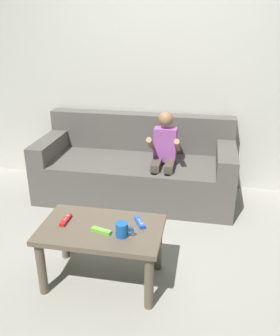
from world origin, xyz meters
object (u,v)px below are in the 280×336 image
Objects in this scene: couch at (136,169)px; coffee_table at (102,237)px; game_remote_lime_near_edge at (101,231)px; person_seated_on_couch at (164,155)px; game_remote_red_center at (66,220)px; game_remote_blue_far_corner at (140,222)px; coffee_mug at (122,230)px.

couch is 1.35m from coffee_table.
game_remote_lime_near_edge is (0.05, -1.40, 0.16)m from couch.
game_remote_lime_near_edge is (-0.25, -1.23, -0.09)m from person_seated_on_couch.
game_remote_red_center is at bearing -114.75° from person_seated_on_couch.
couch is at bearing 92.11° from game_remote_lime_near_edge.
person_seated_on_couch is 6.60× the size of game_remote_blue_far_corner.
game_remote_red_center and game_remote_blue_far_corner have the same top height.
coffee_table is 5.85× the size of game_remote_blue_far_corner.
game_remote_red_center is (-0.26, 0.02, 0.09)m from coffee_table.
game_remote_blue_far_corner is at bearing -77.48° from couch.
game_remote_blue_far_corner reaches higher than coffee_table.
game_remote_lime_near_edge and game_remote_red_center have the same top height.
game_remote_red_center is 0.51m from game_remote_blue_far_corner.
game_remote_red_center is (-0.23, -1.32, 0.16)m from couch.
person_seated_on_couch reaches higher than couch.
person_seated_on_couch is 1.13× the size of coffee_table.
coffee_table is 0.22m from coffee_mug.
game_remote_lime_near_edge is at bearing -87.89° from couch.
person_seated_on_couch is 6.40× the size of game_remote_lime_near_edge.
coffee_table is 0.11m from game_remote_lime_near_edge.
person_seated_on_couch reaches higher than coffee_table.
game_remote_lime_near_edge is at bearing -16.69° from game_remote_red_center.
couch is at bearing 91.36° from coffee_table.
coffee_table is 0.28m from game_remote_blue_far_corner.
coffee_table is at bearing -103.03° from person_seated_on_couch.
person_seated_on_couch reaches higher than game_remote_red_center.
game_remote_red_center is (-0.53, -1.15, -0.09)m from person_seated_on_couch.
couch is 13.89× the size of game_remote_blue_far_corner.
game_remote_blue_far_corner is 1.19× the size of coffee_mug.
game_remote_lime_near_edge is at bearing 174.29° from coffee_mug.
game_remote_blue_far_corner is 0.19m from coffee_mug.
game_remote_lime_near_edge is 1.22× the size of coffee_mug.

